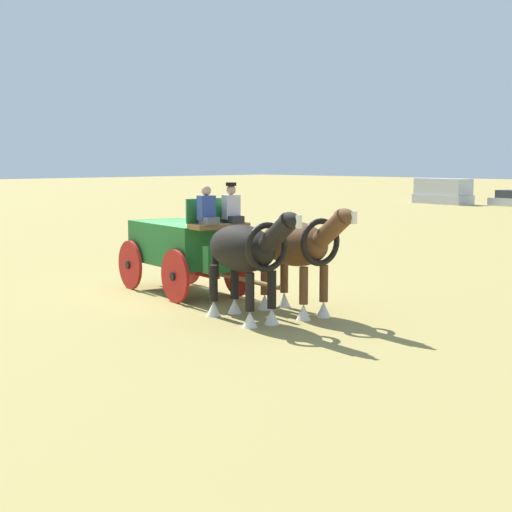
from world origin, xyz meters
name	(u,v)px	position (x,y,z in m)	size (l,w,h in m)	color
ground_plane	(183,292)	(0.00, 0.00, 0.00)	(220.00, 220.00, 0.00)	#9E8C4C
show_wagon	(185,245)	(0.17, -0.03, 1.19)	(5.96, 2.35, 2.73)	#236B2D
draft_horse_near	(298,247)	(3.88, -0.01, 1.43)	(3.02, 1.28, 2.31)	brown
draft_horse_off	(246,252)	(3.66, -1.29, 1.41)	(2.99, 1.27, 2.29)	black
parked_vehicle_a	(443,192)	(-17.86, 38.65, 0.90)	(4.67, 2.39, 1.85)	silver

